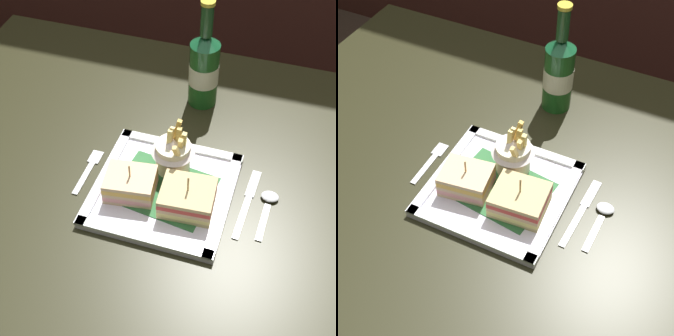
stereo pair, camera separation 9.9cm
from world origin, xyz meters
TOP-DOWN VIEW (x-y plane):
  - ground_plane at (0.00, 0.00)m, footprint 6.00×6.00m
  - dining_table at (0.00, 0.00)m, footprint 1.23×0.88m
  - square_plate at (-0.00, -0.06)m, footprint 0.26×0.26m
  - sandwich_half_left at (-0.06, -0.09)m, footprint 0.10×0.09m
  - sandwich_half_right at (0.05, -0.09)m, footprint 0.11×0.10m
  - fries_cup at (0.00, -0.00)m, footprint 0.09×0.09m
  - beer_bottle at (0.00, 0.23)m, footprint 0.07×0.07m
  - fork at (-0.17, -0.05)m, footprint 0.02×0.12m
  - knife at (0.16, -0.03)m, footprint 0.02×0.18m
  - spoon at (0.20, -0.03)m, footprint 0.04×0.12m

SIDE VIEW (x-z plane):
  - ground_plane at x=0.00m, z-range 0.00..0.00m
  - dining_table at x=0.00m, z-range 0.26..1.04m
  - fork at x=-0.17m, z-range 0.78..0.78m
  - knife at x=0.16m, z-range 0.78..0.78m
  - spoon at x=0.20m, z-range 0.78..0.79m
  - square_plate at x=0.00m, z-range 0.78..0.79m
  - sandwich_half_left at x=-0.06m, z-range 0.77..0.85m
  - sandwich_half_right at x=0.05m, z-range 0.77..0.85m
  - fries_cup at x=0.00m, z-range 0.78..0.89m
  - beer_bottle at x=0.00m, z-range 0.75..1.00m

